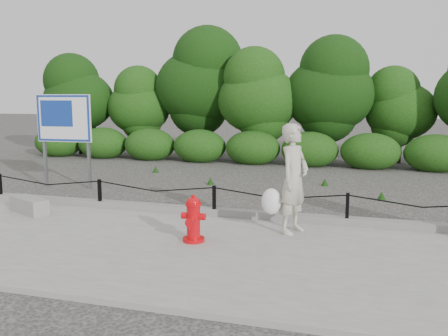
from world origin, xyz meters
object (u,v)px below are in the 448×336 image
at_px(fire_hydrant, 193,219).
at_px(advertising_sign, 64,122).
at_px(pedestrian, 292,180).
at_px(concrete_block, 30,205).

height_order(fire_hydrant, advertising_sign, advertising_sign).
bearing_deg(pedestrian, fire_hydrant, 144.50).
bearing_deg(fire_hydrant, pedestrian, 30.99).
relative_size(fire_hydrant, advertising_sign, 0.31).
distance_m(pedestrian, advertising_sign, 6.88).
xyz_separation_m(fire_hydrant, advertising_sign, (-4.84, 3.66, 1.27)).
relative_size(fire_hydrant, concrete_block, 0.79).
xyz_separation_m(concrete_block, advertising_sign, (-1.07, 2.82, 1.48)).
distance_m(concrete_block, advertising_sign, 3.36).
distance_m(fire_hydrant, concrete_block, 3.87).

